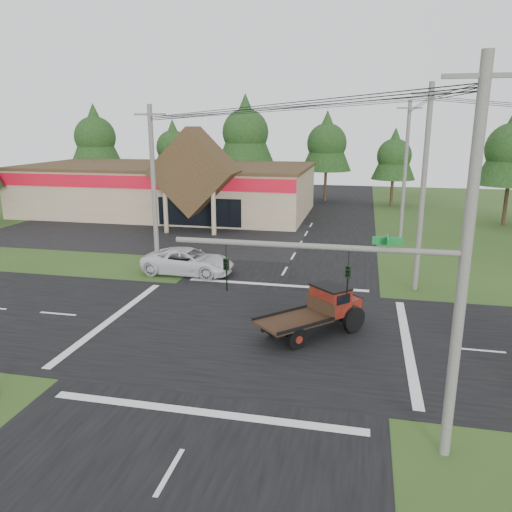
# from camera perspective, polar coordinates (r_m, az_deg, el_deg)

# --- Properties ---
(ground) EXTENTS (120.00, 120.00, 0.00)m
(ground) POSITION_cam_1_polar(r_m,az_deg,el_deg) (23.43, -0.62, -8.56)
(ground) COLOR #294217
(ground) RESTS_ON ground
(road_ns) EXTENTS (12.00, 120.00, 0.02)m
(road_ns) POSITION_cam_1_polar(r_m,az_deg,el_deg) (23.42, -0.62, -8.54)
(road_ns) COLOR black
(road_ns) RESTS_ON ground
(road_ew) EXTENTS (120.00, 12.00, 0.02)m
(road_ew) POSITION_cam_1_polar(r_m,az_deg,el_deg) (23.42, -0.62, -8.53)
(road_ew) COLOR black
(road_ew) RESTS_ON ground
(parking_apron) EXTENTS (28.00, 14.00, 0.02)m
(parking_apron) POSITION_cam_1_polar(r_m,az_deg,el_deg) (45.14, -12.67, 2.52)
(parking_apron) COLOR black
(parking_apron) RESTS_ON ground
(cvs_building) EXTENTS (30.40, 18.20, 9.19)m
(cvs_building) POSITION_cam_1_polar(r_m,az_deg,el_deg) (54.94, -9.85, 7.70)
(cvs_building) COLOR #9C8569
(cvs_building) RESTS_ON ground
(traffic_signal_mast) EXTENTS (8.12, 0.24, 7.00)m
(traffic_signal_mast) POSITION_cam_1_polar(r_m,az_deg,el_deg) (14.35, 15.59, -5.50)
(traffic_signal_mast) COLOR #595651
(traffic_signal_mast) RESTS_ON ground
(utility_pole_nr) EXTENTS (2.00, 0.30, 11.00)m
(utility_pole_nr) POSITION_cam_1_polar(r_m,az_deg,el_deg) (14.21, 22.70, -1.18)
(utility_pole_nr) COLOR #595651
(utility_pole_nr) RESTS_ON ground
(utility_pole_nw) EXTENTS (2.00, 0.30, 10.50)m
(utility_pole_nw) POSITION_cam_1_polar(r_m,az_deg,el_deg) (31.92, -11.61, 7.44)
(utility_pole_nw) COLOR #595651
(utility_pole_nw) RESTS_ON ground
(utility_pole_ne) EXTENTS (2.00, 0.30, 11.50)m
(utility_pole_ne) POSITION_cam_1_polar(r_m,az_deg,el_deg) (29.35, 18.56, 7.36)
(utility_pole_ne) COLOR #595651
(utility_pole_ne) RESTS_ON ground
(utility_pole_n) EXTENTS (2.00, 0.30, 11.20)m
(utility_pole_n) POSITION_cam_1_polar(r_m,az_deg,el_deg) (43.24, 16.68, 9.42)
(utility_pole_n) COLOR #595651
(utility_pole_n) RESTS_ON ground
(tree_row_a) EXTENTS (6.72, 6.72, 12.12)m
(tree_row_a) POSITION_cam_1_polar(r_m,az_deg,el_deg) (70.23, -17.93, 13.01)
(tree_row_a) COLOR #332316
(tree_row_a) RESTS_ON ground
(tree_row_b) EXTENTS (5.60, 5.60, 10.10)m
(tree_row_b) POSITION_cam_1_polar(r_m,az_deg,el_deg) (67.74, -9.45, 12.34)
(tree_row_b) COLOR #332316
(tree_row_b) RESTS_ON ground
(tree_row_c) EXTENTS (7.28, 7.28, 13.13)m
(tree_row_c) POSITION_cam_1_polar(r_m,az_deg,el_deg) (63.73, -1.21, 14.20)
(tree_row_c) COLOR #332316
(tree_row_c) RESTS_ON ground
(tree_row_d) EXTENTS (6.16, 6.16, 11.11)m
(tree_row_d) POSITION_cam_1_polar(r_m,az_deg,el_deg) (63.19, 8.09, 12.84)
(tree_row_d) COLOR #332316
(tree_row_d) RESTS_ON ground
(tree_row_e) EXTENTS (5.04, 5.04, 9.09)m
(tree_row_e) POSITION_cam_1_polar(r_m,az_deg,el_deg) (61.15, 15.53, 11.14)
(tree_row_e) COLOR #332316
(tree_row_e) RESTS_ON ground
(antique_flatbed_truck) EXTENTS (5.05, 5.10, 2.17)m
(antique_flatbed_truck) POSITION_cam_1_polar(r_m,az_deg,el_deg) (22.79, 6.48, -6.39)
(antique_flatbed_truck) COLOR #500D0B
(antique_flatbed_truck) RESTS_ON ground
(white_pickup) EXTENTS (5.97, 2.94, 1.63)m
(white_pickup) POSITION_cam_1_polar(r_m,az_deg,el_deg) (32.27, -7.76, -0.60)
(white_pickup) COLOR silver
(white_pickup) RESTS_ON ground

